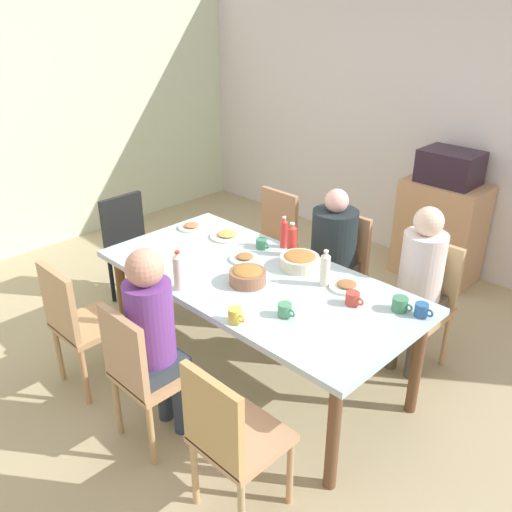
{
  "coord_description": "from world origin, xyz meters",
  "views": [
    {
      "loc": [
        2.16,
        -2.18,
        2.4
      ],
      "look_at": [
        0.0,
        0.0,
        0.9
      ],
      "focal_mm": 38.42,
      "sensor_mm": 36.0,
      "label": 1
    }
  ],
  "objects_px": {
    "microwave": "(450,167)",
    "person_1": "(419,277)",
    "plate_1": "(245,258)",
    "cup_6": "(400,304)",
    "chair_2": "(339,265)",
    "person_2": "(333,247)",
    "cup_5": "(422,310)",
    "person_0": "(153,331)",
    "bottle_1": "(325,269)",
    "plate_2": "(347,286)",
    "chair_6": "(132,244)",
    "cup_2": "(235,315)",
    "bottle_3": "(292,240)",
    "bowl_1": "(248,276)",
    "cup_1": "(147,267)",
    "cup_3": "(353,299)",
    "cup_0": "(262,244)",
    "bottle_0": "(178,271)",
    "dining_table": "(256,287)",
    "chair_3": "(230,436)",
    "chair_4": "(78,320)",
    "chair_1": "(423,298)",
    "plate_0": "(191,227)",
    "chair_0": "(142,369)",
    "bottle_2": "(284,233)",
    "side_cabinet": "(440,231)",
    "plate_3": "(227,235)",
    "chair_5": "(271,238)",
    "cup_4": "(285,310)"
  },
  "relations": [
    {
      "from": "chair_1",
      "to": "person_0",
      "type": "bearing_deg",
      "value": -112.71
    },
    {
      "from": "person_0",
      "to": "chair_2",
      "type": "relative_size",
      "value": 1.35
    },
    {
      "from": "plate_1",
      "to": "bottle_0",
      "type": "distance_m",
      "value": 0.57
    },
    {
      "from": "person_1",
      "to": "bottle_1",
      "type": "relative_size",
      "value": 5.04
    },
    {
      "from": "plate_1",
      "to": "bowl_1",
      "type": "xyz_separation_m",
      "value": [
        0.25,
        -0.22,
        0.04
      ]
    },
    {
      "from": "dining_table",
      "to": "chair_3",
      "type": "bearing_deg",
      "value": -51.56
    },
    {
      "from": "chair_1",
      "to": "plate_3",
      "type": "xyz_separation_m",
      "value": [
        -1.3,
        -0.6,
        0.25
      ]
    },
    {
      "from": "microwave",
      "to": "person_1",
      "type": "bearing_deg",
      "value": -68.44
    },
    {
      "from": "person_1",
      "to": "plate_1",
      "type": "bearing_deg",
      "value": -144.06
    },
    {
      "from": "chair_2",
      "to": "cup_3",
      "type": "height_order",
      "value": "chair_2"
    },
    {
      "from": "bottle_1",
      "to": "plate_2",
      "type": "bearing_deg",
      "value": 28.77
    },
    {
      "from": "bowl_1",
      "to": "cup_5",
      "type": "distance_m",
      "value": 1.05
    },
    {
      "from": "plate_2",
      "to": "cup_2",
      "type": "height_order",
      "value": "cup_2"
    },
    {
      "from": "chair_0",
      "to": "bottle_2",
      "type": "relative_size",
      "value": 3.86
    },
    {
      "from": "chair_6",
      "to": "cup_5",
      "type": "height_order",
      "value": "chair_6"
    },
    {
      "from": "cup_6",
      "to": "chair_6",
      "type": "bearing_deg",
      "value": -172.75
    },
    {
      "from": "bowl_1",
      "to": "bottle_1",
      "type": "bearing_deg",
      "value": 42.26
    },
    {
      "from": "plate_0",
      "to": "chair_5",
      "type": "bearing_deg",
      "value": 73.74
    },
    {
      "from": "cup_6",
      "to": "microwave",
      "type": "distance_m",
      "value": 2.02
    },
    {
      "from": "cup_0",
      "to": "microwave",
      "type": "distance_m",
      "value": 1.91
    },
    {
      "from": "plate_3",
      "to": "bottle_3",
      "type": "xyz_separation_m",
      "value": [
        0.54,
        0.11,
        0.1
      ]
    },
    {
      "from": "bottle_3",
      "to": "chair_6",
      "type": "bearing_deg",
      "value": -164.04
    },
    {
      "from": "chair_6",
      "to": "bottle_3",
      "type": "height_order",
      "value": "bottle_3"
    },
    {
      "from": "plate_2",
      "to": "cup_1",
      "type": "height_order",
      "value": "cup_1"
    },
    {
      "from": "person_1",
      "to": "side_cabinet",
      "type": "relative_size",
      "value": 1.32
    },
    {
      "from": "chair_2",
      "to": "bottle_0",
      "type": "xyz_separation_m",
      "value": [
        -0.23,
        -1.33,
        0.36
      ]
    },
    {
      "from": "chair_2",
      "to": "plate_3",
      "type": "bearing_deg",
      "value": -134.5
    },
    {
      "from": "cup_1",
      "to": "cup_6",
      "type": "distance_m",
      "value": 1.6
    },
    {
      "from": "person_0",
      "to": "cup_1",
      "type": "distance_m",
      "value": 0.65
    },
    {
      "from": "chair_2",
      "to": "cup_3",
      "type": "relative_size",
      "value": 7.65
    },
    {
      "from": "chair_2",
      "to": "person_2",
      "type": "xyz_separation_m",
      "value": [
        -0.0,
        -0.09,
        0.18
      ]
    },
    {
      "from": "plate_1",
      "to": "cup_6",
      "type": "height_order",
      "value": "cup_6"
    },
    {
      "from": "bowl_1",
      "to": "bottle_3",
      "type": "relative_size",
      "value": 0.95
    },
    {
      "from": "cup_3",
      "to": "cup_5",
      "type": "height_order",
      "value": "same"
    },
    {
      "from": "chair_4",
      "to": "person_2",
      "type": "bearing_deg",
      "value": 67.32
    },
    {
      "from": "chair_1",
      "to": "plate_0",
      "type": "relative_size",
      "value": 4.46
    },
    {
      "from": "cup_5",
      "to": "person_0",
      "type": "bearing_deg",
      "value": -131.11
    },
    {
      "from": "cup_1",
      "to": "bottle_0",
      "type": "bearing_deg",
      "value": 2.64
    },
    {
      "from": "plate_3",
      "to": "cup_6",
      "type": "bearing_deg",
      "value": 0.01
    },
    {
      "from": "person_0",
      "to": "cup_4",
      "type": "height_order",
      "value": "person_0"
    },
    {
      "from": "chair_4",
      "to": "bottle_2",
      "type": "xyz_separation_m",
      "value": [
        0.53,
        1.35,
        0.35
      ]
    },
    {
      "from": "cup_2",
      "to": "bottle_3",
      "type": "distance_m",
      "value": 0.91
    },
    {
      "from": "chair_4",
      "to": "chair_1",
      "type": "bearing_deg",
      "value": 51.56
    },
    {
      "from": "person_0",
      "to": "plate_0",
      "type": "distance_m",
      "value": 1.36
    },
    {
      "from": "chair_5",
      "to": "microwave",
      "type": "height_order",
      "value": "microwave"
    },
    {
      "from": "chair_0",
      "to": "chair_3",
      "type": "distance_m",
      "value": 0.71
    },
    {
      "from": "plate_0",
      "to": "bottle_1",
      "type": "height_order",
      "value": "bottle_1"
    },
    {
      "from": "cup_3",
      "to": "cup_5",
      "type": "bearing_deg",
      "value": 25.57
    },
    {
      "from": "person_0",
      "to": "chair_4",
      "type": "xyz_separation_m",
      "value": [
        -0.71,
        -0.09,
        -0.21
      ]
    },
    {
      "from": "chair_1",
      "to": "bottle_0",
      "type": "bearing_deg",
      "value": -125.14
    }
  ]
}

